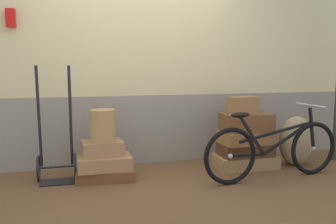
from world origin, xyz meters
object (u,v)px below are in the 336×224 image
suitcase_2 (102,148)px  suitcase_3 (245,161)px  suitcase_0 (106,173)px  bicycle (273,150)px  suitcase_5 (246,137)px  suitcase_7 (243,105)px  suitcase_4 (245,149)px  burlap_sack (296,141)px  suitcase_6 (246,122)px  suitcase_1 (105,163)px  wicker_basket (103,126)px  luggage_trolley (56,154)px

suitcase_2 → suitcase_3: suitcase_2 is taller
suitcase_0 → bicycle: (1.78, -0.50, 0.27)m
suitcase_0 → suitcase_5: size_ratio=1.00×
suitcase_0 → suitcase_7: suitcase_7 is taller
suitcase_3 → suitcase_7: 0.70m
suitcase_4 → suitcase_5: 0.15m
burlap_sack → suitcase_0: bearing=178.4°
suitcase_5 → suitcase_6: size_ratio=1.06×
suitcase_2 → suitcase_0: bearing=-13.7°
suitcase_3 → suitcase_5: (-0.01, -0.04, 0.31)m
suitcase_0 → suitcase_1: (-0.02, -0.04, 0.13)m
suitcase_7 → wicker_basket: size_ratio=0.99×
suitcase_6 → suitcase_7: size_ratio=1.70×
burlap_sack → suitcase_4: bearing=176.0°
suitcase_4 → wicker_basket: wicker_basket is taller
luggage_trolley → suitcase_3: bearing=-2.2°
suitcase_4 → suitcase_6: bearing=-116.3°
suitcase_1 → bicycle: bearing=-13.8°
suitcase_3 → suitcase_6: bearing=-111.6°
suitcase_1 → suitcase_4: bearing=1.2°
suitcase_1 → wicker_basket: bearing=120.2°
suitcase_1 → wicker_basket: 0.41m
suitcase_3 → luggage_trolley: bearing=178.4°
burlap_sack → suitcase_5: bearing=178.0°
suitcase_2 → burlap_sack: 2.40m
burlap_sack → suitcase_7: bearing=173.9°
suitcase_0 → luggage_trolley: luggage_trolley is taller
suitcase_2 → suitcase_5: bearing=-6.1°
suitcase_6 → burlap_sack: (0.69, -0.03, -0.26)m
suitcase_2 → suitcase_5: size_ratio=0.70×
suitcase_7 → luggage_trolley: (-2.18, 0.07, -0.49)m
suitcase_7 → burlap_sack: (0.71, -0.08, -0.47)m
suitcase_6 → suitcase_4: bearing=67.1°
suitcase_4 → suitcase_0: bearing=179.7°
suitcase_0 → burlap_sack: (2.37, -0.07, 0.25)m
suitcase_2 → suitcase_5: suitcase_5 is taller
suitcase_0 → suitcase_4: (1.69, -0.02, 0.17)m
burlap_sack → bicycle: bicycle is taller
wicker_basket → bicycle: bicycle is taller
suitcase_1 → suitcase_5: suitcase_5 is taller
suitcase_1 → burlap_sack: burlap_sack is taller
suitcase_1 → suitcase_7: suitcase_7 is taller
suitcase_3 → suitcase_4: bearing=-107.1°
wicker_basket → luggage_trolley: bearing=168.3°
suitcase_7 → bicycle: bearing=-82.6°
suitcase_1 → bicycle: bicycle is taller
suitcase_0 → wicker_basket: wicker_basket is taller
suitcase_0 → luggage_trolley: bearing=177.5°
suitcase_0 → suitcase_6: bearing=5.3°
suitcase_2 → burlap_sack: burlap_sack is taller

